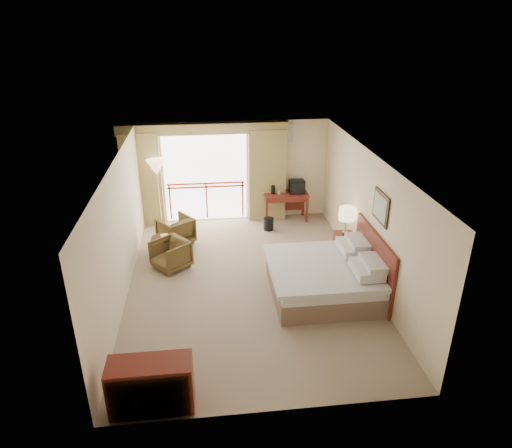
{
  "coord_description": "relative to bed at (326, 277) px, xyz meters",
  "views": [
    {
      "loc": [
        -0.82,
        -8.27,
        5.13
      ],
      "look_at": [
        0.2,
        0.4,
        1.17
      ],
      "focal_mm": 32.0,
      "sensor_mm": 36.0,
      "label": 1
    }
  ],
  "objects": [
    {
      "name": "tv",
      "position": [
        0.15,
        3.76,
        0.59
      ],
      "size": [
        0.4,
        0.32,
        0.36
      ],
      "rotation": [
        0.0,
        0.0,
        -0.26
      ],
      "color": "black",
      "rests_on": "desk"
    },
    {
      "name": "dresser",
      "position": [
        -3.21,
        -2.61,
        0.02
      ],
      "size": [
        1.18,
        0.5,
        0.79
      ],
      "rotation": [
        0.0,
        0.0,
        0.07
      ],
      "color": "#571610",
      "rests_on": "floor"
    },
    {
      "name": "nightstand",
      "position": [
        0.8,
        1.35,
        -0.06
      ],
      "size": [
        0.46,
        0.54,
        0.64
      ],
      "primitive_type": "cube",
      "rotation": [
        0.0,
        0.0,
        -0.03
      ],
      "color": "#571610",
      "rests_on": "floor"
    },
    {
      "name": "wastebasket",
      "position": [
        -0.7,
        3.17,
        -0.21
      ],
      "size": [
        0.31,
        0.31,
        0.33
      ],
      "primitive_type": "cylinder",
      "rotation": [
        0.0,
        0.0,
        -0.22
      ],
      "color": "black",
      "rests_on": "floor"
    },
    {
      "name": "wall_back",
      "position": [
        -1.5,
        4.1,
        0.97
      ],
      "size": [
        5.0,
        0.0,
        5.0
      ],
      "primitive_type": "plane",
      "rotation": [
        1.57,
        0.0,
        0.0
      ],
      "color": "beige",
      "rests_on": "ground"
    },
    {
      "name": "curtain_left",
      "position": [
        -3.95,
        3.95,
        0.87
      ],
      "size": [
        1.0,
        0.26,
        2.5
      ],
      "primitive_type": "cube",
      "color": "#94834D",
      "rests_on": "wall_back"
    },
    {
      "name": "balcony_door",
      "position": [
        -2.3,
        4.08,
        0.82
      ],
      "size": [
        2.4,
        0.0,
        2.4
      ],
      "primitive_type": "plane",
      "rotation": [
        1.57,
        0.0,
        0.0
      ],
      "color": "white",
      "rests_on": "wall_back"
    },
    {
      "name": "hvac_vent",
      "position": [
        -0.2,
        4.07,
        1.97
      ],
      "size": [
        0.5,
        0.04,
        0.5
      ],
      "primitive_type": "cube",
      "color": "silver",
      "rests_on": "wall_back"
    },
    {
      "name": "armchair_far",
      "position": [
        -3.09,
        2.66,
        -0.38
      ],
      "size": [
        1.04,
        1.04,
        0.69
      ],
      "primitive_type": "imported",
      "rotation": [
        0.0,
        0.0,
        -2.52
      ],
      "color": "#4A381A",
      "rests_on": "floor"
    },
    {
      "name": "phone",
      "position": [
        0.75,
        1.2,
        0.3
      ],
      "size": [
        0.2,
        0.17,
        0.07
      ],
      "primitive_type": "cube",
      "rotation": [
        0.0,
        0.0,
        -0.31
      ],
      "color": "black",
      "rests_on": "nightstand"
    },
    {
      "name": "wall_left",
      "position": [
        -4.0,
        0.6,
        0.97
      ],
      "size": [
        0.0,
        7.0,
        7.0
      ],
      "primitive_type": "plane",
      "rotation": [
        1.57,
        0.0,
        1.57
      ],
      "color": "beige",
      "rests_on": "ground"
    },
    {
      "name": "coffee_maker",
      "position": [
        -0.5,
        3.77,
        0.52
      ],
      "size": [
        0.11,
        0.11,
        0.23
      ],
      "primitive_type": "cylinder",
      "rotation": [
        0.0,
        0.0,
        -0.07
      ],
      "color": "black",
      "rests_on": "desk"
    },
    {
      "name": "cup",
      "position": [
        -0.35,
        3.72,
        0.45
      ],
      "size": [
        0.07,
        0.07,
        0.09
      ],
      "primitive_type": "cylinder",
      "rotation": [
        0.0,
        0.0,
        0.15
      ],
      "color": "white",
      "rests_on": "desk"
    },
    {
      "name": "curtain_right",
      "position": [
        -0.65,
        3.95,
        0.87
      ],
      "size": [
        1.0,
        0.26,
        2.5
      ],
      "primitive_type": "cube",
      "color": "#94834D",
      "rests_on": "wall_back"
    },
    {
      "name": "framed_art",
      "position": [
        0.97,
        0.0,
        1.47
      ],
      "size": [
        0.04,
        0.72,
        0.6
      ],
      "color": "black",
      "rests_on": "wall_right"
    },
    {
      "name": "desk",
      "position": [
        -0.15,
        3.82,
        0.24
      ],
      "size": [
        1.2,
        0.58,
        0.79
      ],
      "rotation": [
        0.0,
        0.0,
        -0.02
      ],
      "color": "#571610",
      "rests_on": "floor"
    },
    {
      "name": "bed",
      "position": [
        0.0,
        0.0,
        0.0
      ],
      "size": [
        2.13,
        2.06,
        0.97
      ],
      "color": "brown",
      "rests_on": "floor"
    },
    {
      "name": "headboard",
      "position": [
        0.96,
        0.0,
        0.27
      ],
      "size": [
        0.06,
        2.1,
        1.3
      ],
      "primitive_type": "cube",
      "color": "#571610",
      "rests_on": "wall_right"
    },
    {
      "name": "side_table",
      "position": [
        -3.37,
        1.92,
        -0.01
      ],
      "size": [
        0.49,
        0.49,
        0.53
      ],
      "rotation": [
        0.0,
        0.0,
        -0.17
      ],
      "color": "black",
      "rests_on": "floor"
    },
    {
      "name": "book",
      "position": [
        -3.37,
        1.92,
        0.16
      ],
      "size": [
        0.24,
        0.27,
        0.02
      ],
      "primitive_type": "imported",
      "rotation": [
        0.0,
        0.0,
        0.4
      ],
      "color": "white",
      "rests_on": "side_table"
    },
    {
      "name": "wall_right",
      "position": [
        1.0,
        0.6,
        0.97
      ],
      "size": [
        0.0,
        7.0,
        7.0
      ],
      "primitive_type": "plane",
      "rotation": [
        1.57,
        0.0,
        -1.57
      ],
      "color": "beige",
      "rests_on": "ground"
    },
    {
      "name": "floor",
      "position": [
        -1.5,
        0.6,
        -0.38
      ],
      "size": [
        7.0,
        7.0,
        0.0
      ],
      "primitive_type": "plane",
      "color": "gray",
      "rests_on": "ground"
    },
    {
      "name": "balcony_railing",
      "position": [
        -2.3,
        4.06,
        0.44
      ],
      "size": [
        2.09,
        0.03,
        1.02
      ],
      "color": "#B1200F",
      "rests_on": "wall_back"
    },
    {
      "name": "ceiling",
      "position": [
        -1.5,
        0.6,
        2.32
      ],
      "size": [
        7.0,
        7.0,
        0.0
      ],
      "primitive_type": "plane",
      "rotation": [
        3.14,
        0.0,
        0.0
      ],
      "color": "white",
      "rests_on": "wall_back"
    },
    {
      "name": "floor_lamp",
      "position": [
        -3.52,
        3.58,
        1.25
      ],
      "size": [
        0.48,
        0.48,
        1.89
      ],
      "rotation": [
        0.0,
        0.0,
        -0.38
      ],
      "color": "tan",
      "rests_on": "floor"
    },
    {
      "name": "armchair_near",
      "position": [
        -3.15,
        1.43,
        -0.38
      ],
      "size": [
        1.01,
        1.0,
        0.66
      ],
      "primitive_type": "imported",
      "rotation": [
        0.0,
        0.0,
        -0.9
      ],
      "color": "#4A381A",
      "rests_on": "floor"
    },
    {
      "name": "table_lamp",
      "position": [
        0.8,
        1.4,
        0.75
      ],
      "size": [
        0.35,
        0.35,
        0.63
      ],
      "rotation": [
        0.0,
        0.0,
        -0.11
      ],
      "color": "tan",
      "rests_on": "nightstand"
    },
    {
      "name": "valance",
      "position": [
        -2.3,
        3.98,
        2.17
      ],
      "size": [
        4.4,
        0.22,
        0.28
      ],
      "primitive_type": "cube",
      "color": "#94834D",
      "rests_on": "wall_back"
    },
    {
      "name": "wall_front",
      "position": [
        -1.5,
        -2.9,
        0.97
      ],
      "size": [
        5.0,
        0.0,
        5.0
      ],
      "primitive_type": "plane",
      "rotation": [
        -1.57,
        0.0,
        0.0
      ],
      "color": "beige",
      "rests_on": "ground"
    }
  ]
}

